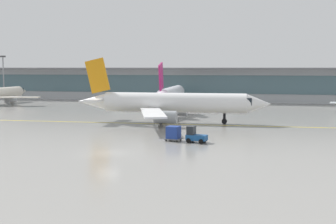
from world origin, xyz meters
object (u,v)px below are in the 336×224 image
object	(u,v)px
baggage_tug	(195,136)
cargo_dolly_lead	(173,133)
gate_airplane_1	(171,94)
apron_light_mast_0	(3,75)
taxiing_regional_jet	(172,103)

from	to	relation	value
baggage_tug	cargo_dolly_lead	distance (m)	3.04
gate_airplane_1	baggage_tug	distance (m)	49.54
apron_light_mast_0	gate_airplane_1	bearing A→B (deg)	-14.96
gate_airplane_1	taxiing_regional_jet	world-z (taller)	taxiing_regional_jet
cargo_dolly_lead	apron_light_mast_0	size ratio (longest dim) A/B	0.18
baggage_tug	gate_airplane_1	bearing A→B (deg)	117.39
gate_airplane_1	cargo_dolly_lead	distance (m)	48.21
taxiing_regional_jet	cargo_dolly_lead	bearing A→B (deg)	-79.83
gate_airplane_1	apron_light_mast_0	world-z (taller)	apron_light_mast_0
baggage_tug	cargo_dolly_lead	xyz separation A→B (m)	(-2.98, 0.59, 0.16)
gate_airplane_1	baggage_tug	bearing A→B (deg)	-166.89
taxiing_regional_jet	cargo_dolly_lead	world-z (taller)	taxiing_regional_jet
taxiing_regional_jet	apron_light_mast_0	bearing A→B (deg)	142.26
gate_airplane_1	taxiing_regional_jet	distance (m)	29.16
baggage_tug	apron_light_mast_0	xyz separation A→B (m)	(-68.89, 62.25, 6.39)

